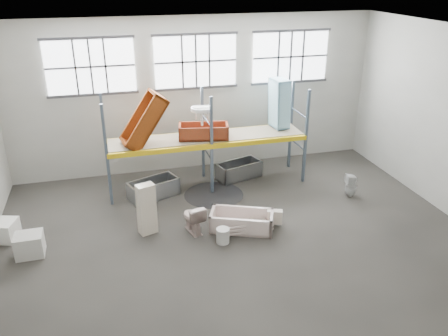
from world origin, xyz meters
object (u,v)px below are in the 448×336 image
object	(u,v)px
rust_tub_flat	(204,131)
carton_near	(30,245)
cistern_tall	(147,209)
toilet_white	(351,185)
steel_tub_left	(153,189)
toilet_beige	(193,218)
bathtub_beige	(242,221)
bucket	(223,236)
blue_tub_upright	(279,103)
steel_tub_right	(239,170)

from	to	relation	value
rust_tub_flat	carton_near	size ratio (longest dim) A/B	2.29
cistern_tall	rust_tub_flat	distance (m)	3.27
toilet_white	steel_tub_left	world-z (taller)	toilet_white
steel_tub_left	rust_tub_flat	bearing A→B (deg)	11.49
rust_tub_flat	toilet_beige	bearing A→B (deg)	-108.99
bathtub_beige	toilet_beige	size ratio (longest dim) A/B	2.06
toilet_white	bucket	xyz separation A→B (m)	(-4.34, -1.43, -0.17)
carton_near	steel_tub_left	bearing A→B (deg)	35.08
cistern_tall	blue_tub_upright	distance (m)	5.54
toilet_white	steel_tub_right	xyz separation A→B (m)	(-2.85, 2.16, -0.10)
steel_tub_right	rust_tub_flat	bearing A→B (deg)	-164.80
toilet_beige	steel_tub_left	size ratio (longest dim) A/B	0.54
toilet_beige	blue_tub_upright	bearing A→B (deg)	-153.60
cistern_tall	toilet_white	distance (m)	6.12
bathtub_beige	carton_near	distance (m)	5.23
steel_tub_left	carton_near	size ratio (longest dim) A/B	2.27
bathtub_beige	toilet_beige	xyz separation A→B (m)	(-1.25, 0.21, 0.16)
cistern_tall	steel_tub_right	size ratio (longest dim) A/B	0.95
bathtub_beige	rust_tub_flat	bearing A→B (deg)	120.81
bucket	toilet_beige	bearing A→B (deg)	130.82
bucket	steel_tub_right	bearing A→B (deg)	67.50
toilet_white	toilet_beige	bearing A→B (deg)	-74.14
steel_tub_left	steel_tub_right	xyz separation A→B (m)	(2.86, 0.66, -0.00)
bathtub_beige	bucket	bearing A→B (deg)	-119.19
bathtub_beige	blue_tub_upright	bearing A→B (deg)	78.60
steel_tub_right	carton_near	world-z (taller)	carton_near
toilet_beige	steel_tub_right	bearing A→B (deg)	-140.14
steel_tub_left	blue_tub_upright	world-z (taller)	blue_tub_upright
steel_tub_left	rust_tub_flat	distance (m)	2.28
bucket	carton_near	world-z (taller)	carton_near
blue_tub_upright	steel_tub_left	bearing A→B (deg)	-170.65
toilet_beige	carton_near	world-z (taller)	toilet_beige
toilet_beige	cistern_tall	distance (m)	1.20
blue_tub_upright	bucket	size ratio (longest dim) A/B	3.99
toilet_beige	steel_tub_left	distance (m)	2.36
bathtub_beige	carton_near	world-z (taller)	carton_near
toilet_beige	steel_tub_right	world-z (taller)	toilet_beige
blue_tub_upright	bucket	distance (m)	5.08
toilet_beige	blue_tub_upright	size ratio (longest dim) A/B	0.51
steel_tub_left	rust_tub_flat	world-z (taller)	rust_tub_flat
toilet_white	cistern_tall	bearing A→B (deg)	-78.06
toilet_beige	carton_near	bearing A→B (deg)	-13.70
cistern_tall	bucket	size ratio (longest dim) A/B	3.54
toilet_white	steel_tub_left	distance (m)	5.90
toilet_beige	bucket	size ratio (longest dim) A/B	2.05
cistern_tall	blue_tub_upright	xyz separation A→B (m)	(4.55, 2.66, 1.71)
steel_tub_left	rust_tub_flat	xyz separation A→B (m)	(1.64, 0.33, 1.55)
bathtub_beige	steel_tub_left	world-z (taller)	steel_tub_left
bathtub_beige	rust_tub_flat	size ratio (longest dim) A/B	1.10
cistern_tall	steel_tub_left	world-z (taller)	cistern_tall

